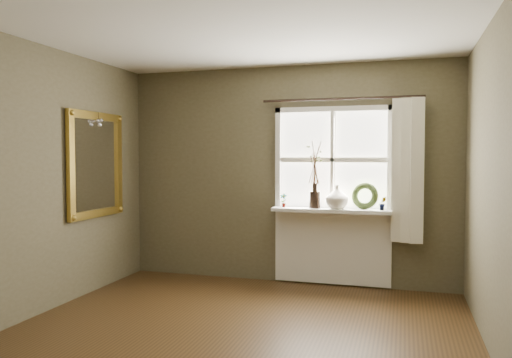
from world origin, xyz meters
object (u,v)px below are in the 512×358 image
at_px(dark_jug, 315,200).
at_px(gilt_mirror, 96,164).
at_px(wreath, 365,199).
at_px(cream_vase, 337,197).

distance_m(dark_jug, gilt_mirror, 2.52).
bearing_deg(dark_jug, wreath, 4.05).
xyz_separation_m(wreath, gilt_mirror, (-2.89, -0.92, 0.39)).
bearing_deg(gilt_mirror, cream_vase, 18.76).
xyz_separation_m(cream_vase, wreath, (0.31, 0.04, -0.02)).
bearing_deg(gilt_mirror, wreath, 17.60).
bearing_deg(dark_jug, cream_vase, 0.00).
distance_m(wreath, gilt_mirror, 3.06).
bearing_deg(cream_vase, wreath, 7.36).
distance_m(dark_jug, cream_vase, 0.26).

